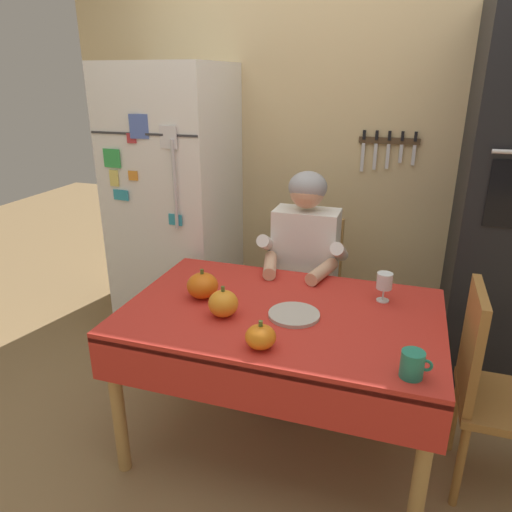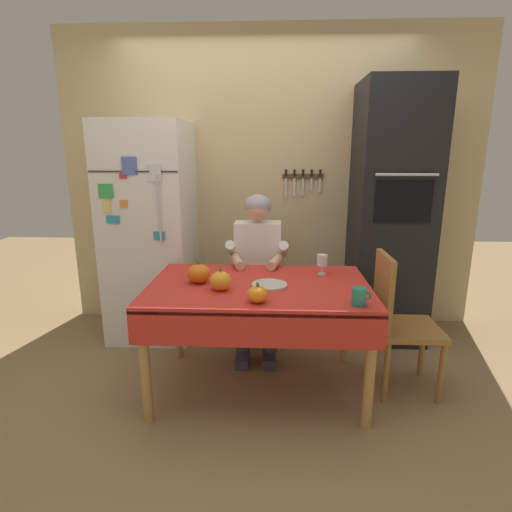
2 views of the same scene
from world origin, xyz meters
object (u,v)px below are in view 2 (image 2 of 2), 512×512
(chair_right_side, at_px, (397,317))
(chair_behind_person, at_px, (258,281))
(pumpkin_medium, at_px, (258,294))
(dining_table, at_px, (259,297))
(refrigerator, at_px, (151,232))
(serving_tray, at_px, (269,285))
(wall_oven, at_px, (391,216))
(wine_glass, at_px, (322,261))
(coffee_mug, at_px, (359,297))
(pumpkin_small, at_px, (199,274))
(seated_person, at_px, (257,261))
(pumpkin_large, at_px, (221,281))

(chair_right_side, bearing_deg, chair_behind_person, 142.08)
(pumpkin_medium, bearing_deg, dining_table, 91.04)
(refrigerator, xyz_separation_m, serving_tray, (1.02, -0.91, -0.15))
(pumpkin_medium, bearing_deg, wall_oven, 49.71)
(refrigerator, xyz_separation_m, wine_glass, (1.37, -0.63, -0.06))
(coffee_mug, xyz_separation_m, pumpkin_small, (-0.95, 0.36, 0.01))
(refrigerator, relative_size, seated_person, 1.45)
(chair_right_side, relative_size, serving_tray, 4.14)
(chair_behind_person, distance_m, chair_right_side, 1.19)
(pumpkin_small, bearing_deg, wine_glass, 15.51)
(dining_table, bearing_deg, serving_tray, -18.23)
(wall_oven, bearing_deg, seated_person, -163.62)
(refrigerator, bearing_deg, chair_behind_person, -5.65)
(chair_right_side, bearing_deg, serving_tray, -174.13)
(dining_table, relative_size, pumpkin_medium, 11.71)
(chair_right_side, xyz_separation_m, pumpkin_medium, (-0.90, -0.37, 0.28))
(dining_table, relative_size, wine_glass, 10.08)
(dining_table, distance_m, pumpkin_small, 0.41)
(dining_table, xyz_separation_m, chair_behind_person, (-0.04, 0.79, -0.14))
(wine_glass, bearing_deg, pumpkin_small, -164.49)
(chair_right_side, xyz_separation_m, serving_tray, (-0.83, -0.09, 0.24))
(refrigerator, height_order, serving_tray, refrigerator)
(pumpkin_large, xyz_separation_m, pumpkin_small, (-0.16, 0.14, 0.00))
(wine_glass, bearing_deg, serving_tray, -142.23)
(refrigerator, height_order, wall_oven, wall_oven)
(seated_person, distance_m, pumpkin_large, 0.74)
(chair_right_side, bearing_deg, wine_glass, 158.20)
(refrigerator, relative_size, dining_table, 1.29)
(chair_behind_person, xyz_separation_m, serving_tray, (0.10, -0.82, 0.24))
(coffee_mug, height_order, serving_tray, coffee_mug)
(seated_person, relative_size, coffee_mug, 11.39)
(seated_person, bearing_deg, wall_oven, 16.38)
(pumpkin_medium, bearing_deg, serving_tray, 77.72)
(wine_glass, bearing_deg, pumpkin_large, -150.69)
(pumpkin_large, bearing_deg, wall_oven, 39.02)
(seated_person, height_order, coffee_mug, seated_person)
(chair_behind_person, height_order, pumpkin_large, chair_behind_person)
(serving_tray, bearing_deg, chair_right_side, 5.87)
(refrigerator, relative_size, chair_right_side, 1.94)
(wine_glass, xyz_separation_m, pumpkin_large, (-0.65, -0.37, -0.04))
(chair_behind_person, xyz_separation_m, pumpkin_small, (-0.35, -0.76, 0.29))
(chair_right_side, height_order, pumpkin_medium, chair_right_side)
(seated_person, bearing_deg, wine_glass, -37.27)
(wine_glass, height_order, pumpkin_small, pumpkin_small)
(wall_oven, distance_m, seated_person, 1.17)
(refrigerator, distance_m, pumpkin_small, 1.03)
(wall_oven, height_order, pumpkin_small, wall_oven)
(wall_oven, xyz_separation_m, serving_tray, (-0.98, -0.95, -0.30))
(dining_table, bearing_deg, refrigerator, 137.09)
(wine_glass, xyz_separation_m, serving_tray, (-0.36, -0.28, -0.09))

